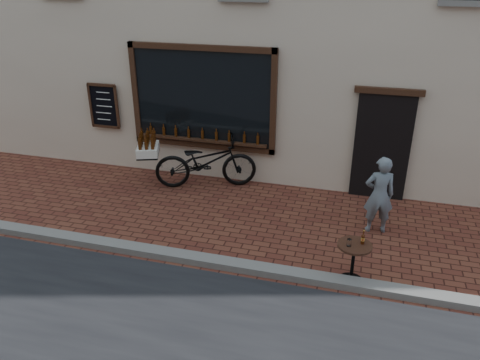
# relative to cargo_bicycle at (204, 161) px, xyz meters

# --- Properties ---
(ground) EXTENTS (90.00, 90.00, 0.00)m
(ground) POSITION_rel_cargo_bicycle_xyz_m (1.75, -2.98, -0.59)
(ground) COLOR #55251B
(ground) RESTS_ON ground
(kerb) EXTENTS (90.00, 0.25, 0.12)m
(kerb) POSITION_rel_cargo_bicycle_xyz_m (1.75, -2.78, -0.53)
(kerb) COLOR slate
(kerb) RESTS_ON ground
(cargo_bicycle) EXTENTS (2.61, 1.53, 1.23)m
(cargo_bicycle) POSITION_rel_cargo_bicycle_xyz_m (0.00, 0.00, 0.00)
(cargo_bicycle) COLOR black
(cargo_bicycle) RESTS_ON ground
(bistro_table) EXTENTS (0.52, 0.52, 0.89)m
(bistro_table) POSITION_rel_cargo_bicycle_xyz_m (3.32, -2.63, -0.11)
(bistro_table) COLOR black
(bistro_table) RESTS_ON ground
(pedestrian) EXTENTS (0.60, 0.46, 1.46)m
(pedestrian) POSITION_rel_cargo_bicycle_xyz_m (3.66, -0.97, 0.14)
(pedestrian) COLOR slate
(pedestrian) RESTS_ON ground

